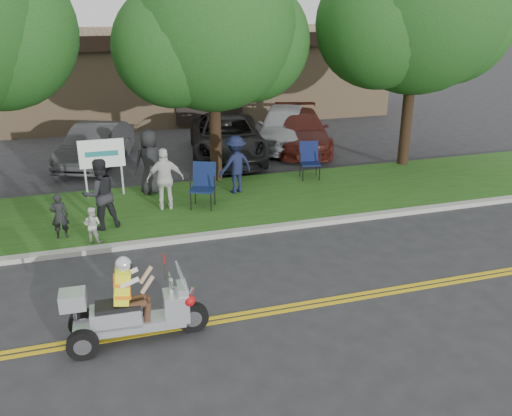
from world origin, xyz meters
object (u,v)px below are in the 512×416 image
object	(u,v)px
lawn_chair_b	(309,158)
parked_car_mid	(227,137)
lawn_chair_a	(204,182)
parked_car_right	(300,130)
spectator_adult_right	(165,179)
trike_scooter	(130,312)
parked_car_left	(96,145)
parked_car_far_right	(284,126)
spectator_adult_mid	(100,194)

from	to	relation	value
lawn_chair_b	parked_car_mid	xyz separation A→B (m)	(-1.82, 3.34, 0.01)
lawn_chair_a	parked_car_right	bearing A→B (deg)	71.69
spectator_adult_right	parked_car_mid	bearing A→B (deg)	-117.31
trike_scooter	parked_car_left	bearing A→B (deg)	93.47
spectator_adult_right	parked_car_left	world-z (taller)	spectator_adult_right
parked_car_left	parked_car_right	xyz separation A→B (m)	(7.53, -0.09, 0.02)
trike_scooter	parked_car_mid	distance (m)	11.33
parked_car_right	parked_car_left	bearing A→B (deg)	-165.30
parked_car_left	spectator_adult_right	bearing A→B (deg)	-49.87
parked_car_right	trike_scooter	bearing A→B (deg)	-108.43
lawn_chair_a	parked_car_far_right	size ratio (longest dim) A/B	0.25
trike_scooter	parked_car_left	xyz separation A→B (m)	(-0.23, 10.99, 0.14)
parked_car_left	parked_car_right	bearing A→B (deg)	22.07
lawn_chair_a	parked_car_mid	bearing A→B (deg)	93.37
parked_car_left	parked_car_mid	bearing A→B (deg)	16.32
lawn_chair_b	spectator_adult_right	world-z (taller)	spectator_adult_right
spectator_adult_right	parked_car_mid	world-z (taller)	spectator_adult_right
lawn_chair_a	parked_car_right	world-z (taller)	parked_car_right
parked_car_mid	parked_car_left	bearing A→B (deg)	-177.16
parked_car_mid	parked_car_far_right	world-z (taller)	parked_car_far_right
lawn_chair_a	parked_car_mid	world-z (taller)	parked_car_mid
lawn_chair_b	parked_car_mid	distance (m)	3.81
parked_car_left	parked_car_right	size ratio (longest dim) A/B	0.86
parked_car_right	parked_car_far_right	bearing A→B (deg)	154.72
trike_scooter	parked_car_mid	world-z (taller)	trike_scooter
trike_scooter	parked_car_far_right	distance (m)	13.22
parked_car_left	parked_car_far_right	bearing A→B (deg)	25.52
spectator_adult_mid	parked_car_far_right	world-z (taller)	spectator_adult_mid
parked_car_far_right	parked_car_left	bearing A→B (deg)	-152.48
lawn_chair_b	spectator_adult_mid	distance (m)	6.78
trike_scooter	parked_car_right	size ratio (longest dim) A/B	0.49
lawn_chair_a	spectator_adult_right	bearing A→B (deg)	-159.70
lawn_chair_b	parked_car_far_right	xyz separation A→B (m)	(0.68, 4.19, 0.06)
trike_scooter	lawn_chair_b	distance (m)	9.41
parked_car_mid	parked_car_right	xyz separation A→B (m)	(3.00, 0.42, -0.05)
lawn_chair_a	spectator_adult_right	xyz separation A→B (m)	(-1.01, 0.07, 0.16)
lawn_chair_b	lawn_chair_a	bearing A→B (deg)	-147.30
lawn_chair_a	lawn_chair_b	bearing A→B (deg)	46.58
lawn_chair_a	parked_car_far_right	distance (m)	7.17
lawn_chair_b	parked_car_left	bearing A→B (deg)	159.31
lawn_chair_a	spectator_adult_mid	distance (m)	2.82
spectator_adult_right	parked_car_mid	distance (m)	5.57
spectator_adult_mid	parked_car_far_right	xyz separation A→B (m)	(7.06, 6.47, -0.18)
trike_scooter	spectator_adult_right	size ratio (longest dim) A/B	1.43
spectator_adult_mid	parked_car_mid	bearing A→B (deg)	-145.93
lawn_chair_b	parked_car_right	bearing A→B (deg)	83.16
lawn_chair_a	parked_car_left	distance (m)	5.98
parked_car_right	parked_car_far_right	size ratio (longest dim) A/B	1.03
spectator_adult_mid	spectator_adult_right	xyz separation A→B (m)	(1.69, 0.85, -0.05)
lawn_chair_a	spectator_adult_right	distance (m)	1.03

